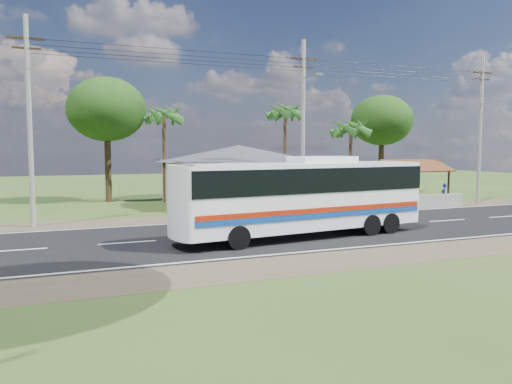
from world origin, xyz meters
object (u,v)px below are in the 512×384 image
motorcycle (239,205)px  person (444,194)px  waiting_shed (408,167)px  coach_bus (305,191)px

motorcycle → person: person is taller
waiting_shed → person: (1.83, -1.86, -1.93)m
waiting_shed → motorcycle: bearing=-177.5°
motorcycle → waiting_shed: bearing=-71.8°
motorcycle → person: size_ratio=1.14×
motorcycle → person: 15.72m
waiting_shed → motorcycle: size_ratio=2.86×
coach_bus → person: coach_bus is taller
waiting_shed → coach_bus: 17.34m
waiting_shed → person: 3.24m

